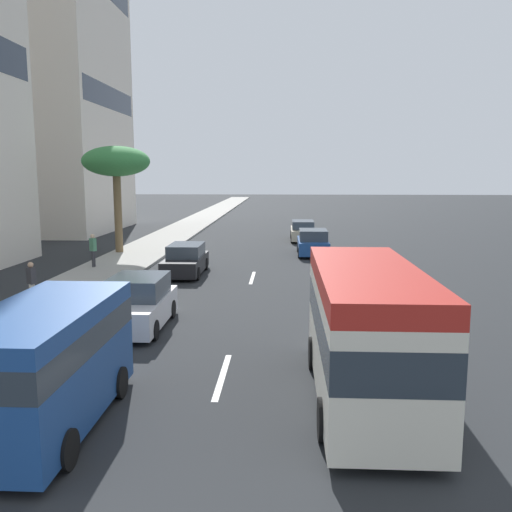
{
  "coord_description": "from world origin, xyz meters",
  "views": [
    {
      "loc": [
        -2.22,
        -1.53,
        5.1
      ],
      "look_at": [
        19.75,
        -0.4,
        1.76
      ],
      "focal_mm": 38.25,
      "sensor_mm": 36.0,
      "label": 1
    }
  ],
  "objects_px": {
    "car_third": "(186,260)",
    "car_fourth": "(303,231)",
    "pedestrian_near_lamp": "(32,281)",
    "car_sixth": "(137,304)",
    "minibus_lead": "(366,328)",
    "pedestrian_mid_block": "(93,249)",
    "palm_tree": "(116,163)",
    "car_fifth": "(313,243)",
    "van_second": "(45,359)"
  },
  "relations": [
    {
      "from": "minibus_lead",
      "to": "car_sixth",
      "type": "bearing_deg",
      "value": 50.53
    },
    {
      "from": "minibus_lead",
      "to": "car_sixth",
      "type": "xyz_separation_m",
      "value": [
        5.53,
        6.71,
        -0.87
      ]
    },
    {
      "from": "minibus_lead",
      "to": "car_sixth",
      "type": "relative_size",
      "value": 1.6
    },
    {
      "from": "pedestrian_near_lamp",
      "to": "pedestrian_mid_block",
      "type": "height_order",
      "value": "pedestrian_mid_block"
    },
    {
      "from": "pedestrian_near_lamp",
      "to": "palm_tree",
      "type": "bearing_deg",
      "value": -54.9
    },
    {
      "from": "van_second",
      "to": "car_fourth",
      "type": "xyz_separation_m",
      "value": [
        31.28,
        -6.17,
        -0.7
      ]
    },
    {
      "from": "minibus_lead",
      "to": "van_second",
      "type": "xyz_separation_m",
      "value": [
        -1.72,
        6.6,
        -0.24
      ]
    },
    {
      "from": "car_fourth",
      "to": "pedestrian_near_lamp",
      "type": "height_order",
      "value": "pedestrian_near_lamp"
    },
    {
      "from": "car_fourth",
      "to": "palm_tree",
      "type": "distance_m",
      "value": 14.99
    },
    {
      "from": "pedestrian_near_lamp",
      "to": "pedestrian_mid_block",
      "type": "bearing_deg",
      "value": -54.58
    },
    {
      "from": "van_second",
      "to": "car_sixth",
      "type": "bearing_deg",
      "value": -179.11
    },
    {
      "from": "van_second",
      "to": "pedestrian_mid_block",
      "type": "height_order",
      "value": "van_second"
    },
    {
      "from": "pedestrian_near_lamp",
      "to": "palm_tree",
      "type": "xyz_separation_m",
      "value": [
        13.97,
        0.88,
        4.69
      ]
    },
    {
      "from": "car_third",
      "to": "car_sixth",
      "type": "xyz_separation_m",
      "value": [
        -9.65,
        -0.12,
        0.07
      ]
    },
    {
      "from": "minibus_lead",
      "to": "car_sixth",
      "type": "distance_m",
      "value": 8.74
    },
    {
      "from": "car_third",
      "to": "pedestrian_near_lamp",
      "type": "height_order",
      "value": "pedestrian_near_lamp"
    },
    {
      "from": "van_second",
      "to": "pedestrian_mid_block",
      "type": "distance_m",
      "value": 18.83
    },
    {
      "from": "van_second",
      "to": "palm_tree",
      "type": "xyz_separation_m",
      "value": [
        23.62,
        5.71,
        4.29
      ]
    },
    {
      "from": "palm_tree",
      "to": "pedestrian_mid_block",
      "type": "bearing_deg",
      "value": -176.88
    },
    {
      "from": "palm_tree",
      "to": "car_third",
      "type": "bearing_deg",
      "value": -140.85
    },
    {
      "from": "car_sixth",
      "to": "palm_tree",
      "type": "distance_m",
      "value": 17.99
    },
    {
      "from": "car_fifth",
      "to": "pedestrian_near_lamp",
      "type": "distance_m",
      "value": 18.27
    },
    {
      "from": "minibus_lead",
      "to": "car_fourth",
      "type": "xyz_separation_m",
      "value": [
        29.56,
        0.43,
        -0.94
      ]
    },
    {
      "from": "car_third",
      "to": "pedestrian_mid_block",
      "type": "distance_m",
      "value": 5.31
    },
    {
      "from": "car_sixth",
      "to": "pedestrian_mid_block",
      "type": "xyz_separation_m",
      "value": [
        10.79,
        5.29,
        0.33
      ]
    },
    {
      "from": "car_fourth",
      "to": "pedestrian_near_lamp",
      "type": "bearing_deg",
      "value": 153.05
    },
    {
      "from": "car_fifth",
      "to": "car_third",
      "type": "bearing_deg",
      "value": 136.03
    },
    {
      "from": "car_third",
      "to": "car_sixth",
      "type": "distance_m",
      "value": 9.65
    },
    {
      "from": "van_second",
      "to": "palm_tree",
      "type": "bearing_deg",
      "value": -166.42
    },
    {
      "from": "car_third",
      "to": "car_sixth",
      "type": "relative_size",
      "value": 1.06
    },
    {
      "from": "pedestrian_near_lamp",
      "to": "car_sixth",
      "type": "bearing_deg",
      "value": -175.58
    },
    {
      "from": "minibus_lead",
      "to": "pedestrian_near_lamp",
      "type": "height_order",
      "value": "minibus_lead"
    },
    {
      "from": "car_sixth",
      "to": "pedestrian_near_lamp",
      "type": "relative_size",
      "value": 2.6
    },
    {
      "from": "pedestrian_near_lamp",
      "to": "pedestrian_mid_block",
      "type": "relative_size",
      "value": 0.92
    },
    {
      "from": "car_third",
      "to": "car_fourth",
      "type": "distance_m",
      "value": 15.75
    },
    {
      "from": "car_fourth",
      "to": "pedestrian_mid_block",
      "type": "xyz_separation_m",
      "value": [
        -13.24,
        11.57,
        0.4
      ]
    },
    {
      "from": "pedestrian_mid_block",
      "to": "pedestrian_near_lamp",
      "type": "bearing_deg",
      "value": 123.83
    },
    {
      "from": "minibus_lead",
      "to": "palm_tree",
      "type": "relative_size",
      "value": 1.03
    },
    {
      "from": "car_fifth",
      "to": "van_second",
      "type": "bearing_deg",
      "value": 164.66
    },
    {
      "from": "car_third",
      "to": "pedestrian_mid_block",
      "type": "relative_size",
      "value": 2.55
    },
    {
      "from": "minibus_lead",
      "to": "car_fourth",
      "type": "height_order",
      "value": "minibus_lead"
    },
    {
      "from": "van_second",
      "to": "car_third",
      "type": "distance_m",
      "value": 16.91
    },
    {
      "from": "car_sixth",
      "to": "pedestrian_near_lamp",
      "type": "bearing_deg",
      "value": -117.08
    },
    {
      "from": "van_second",
      "to": "car_third",
      "type": "relative_size",
      "value": 1.14
    },
    {
      "from": "car_fourth",
      "to": "car_third",
      "type": "bearing_deg",
      "value": 156.03
    },
    {
      "from": "minibus_lead",
      "to": "pedestrian_near_lamp",
      "type": "relative_size",
      "value": 4.17
    },
    {
      "from": "minibus_lead",
      "to": "car_fifth",
      "type": "relative_size",
      "value": 1.58
    },
    {
      "from": "minibus_lead",
      "to": "pedestrian_near_lamp",
      "type": "xyz_separation_m",
      "value": [
        7.94,
        11.43,
        -0.63
      ]
    },
    {
      "from": "minibus_lead",
      "to": "car_fifth",
      "type": "height_order",
      "value": "minibus_lead"
    },
    {
      "from": "minibus_lead",
      "to": "pedestrian_near_lamp",
      "type": "distance_m",
      "value": 13.93
    }
  ]
}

